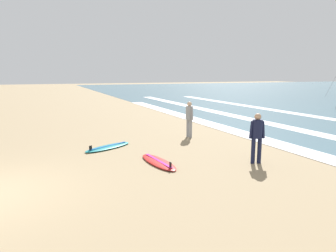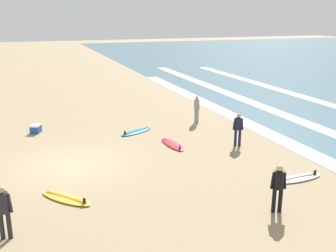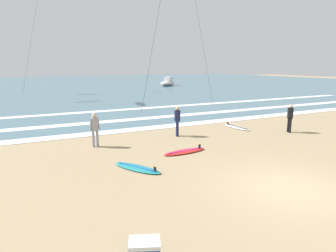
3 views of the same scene
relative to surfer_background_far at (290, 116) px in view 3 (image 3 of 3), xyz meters
name	(u,v)px [view 3 (image 3 of 3)]	position (x,y,z in m)	size (l,w,h in m)	color
ground_plane	(289,189)	(-6.34, -5.67, -0.96)	(160.00, 160.00, 0.00)	#9E8763
ocean_surface	(59,85)	(-6.34, 49.20, -0.95)	(140.00, 90.00, 0.01)	#476B7A
wave_foam_shoreline	(135,129)	(-7.60, 4.60, -0.94)	(39.89, 1.06, 0.01)	white
wave_foam_mid_break	(147,118)	(-5.51, 7.78, -0.94)	(56.64, 0.97, 0.01)	white
wave_foam_outer_break	(125,110)	(-5.57, 12.49, -0.94)	(54.12, 0.93, 0.01)	white
surfer_background_far	(290,116)	(0.00, 0.00, 0.00)	(0.32, 0.51, 1.60)	black
surfer_foreground_main	(177,119)	(-6.11, 2.06, 0.00)	(0.32, 0.51, 1.60)	#141938
surfer_mid_group	(95,127)	(-10.55, 1.91, 0.00)	(0.52, 0.32, 1.60)	gray
surfboard_right_spare	(237,127)	(-1.88, 2.28, -0.91)	(0.70, 2.13, 0.25)	silver
surfboard_left_pile	(185,152)	(-7.29, -0.80, -0.91)	(2.14, 0.78, 0.25)	red
surfboard_near_water	(137,168)	(-9.91, -1.86, -0.91)	(1.55, 2.13, 0.25)	teal
offshore_boat	(168,83)	(10.85, 36.97, -0.40)	(5.01, 4.74, 2.70)	beige
cooler_box	(145,251)	(-11.67, -6.87, -0.74)	(0.74, 0.65, 0.44)	#1E4C9E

